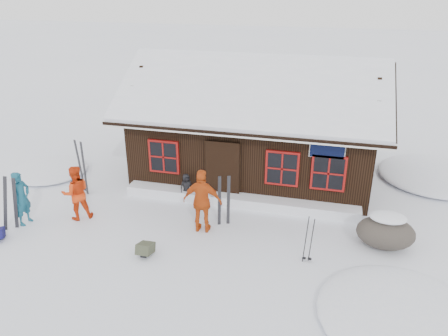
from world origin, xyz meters
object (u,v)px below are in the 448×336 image
Objects in this scene: skier_crouched at (186,187)px; boulder at (386,232)px; ski_pair_left at (10,204)px; skier_orange_left at (76,193)px; skier_teal at (22,198)px; skier_orange_right at (203,201)px; ski_poles at (308,240)px; backpack_olive at (146,250)px.

boulder is (6.12, -1.29, -0.00)m from skier_crouched.
skier_orange_left is at bearing 18.38° from ski_pair_left.
boulder is at bearing -77.05° from skier_teal.
skier_teal is 0.86× the size of skier_orange_right.
skier_orange_right reaches higher than skier_orange_left.
ski_pair_left is 8.44m from ski_poles.
skier_orange_right is 2.09× the size of skier_crouched.
skier_teal is at bearing -179.11° from ski_poles.
skier_crouched is (-1.10, 1.75, -0.50)m from skier_orange_right.
skier_crouched is 0.59× the size of boulder.
ski_pair_left reaches higher than backpack_olive.
ski_poles is at bearing -73.09° from skier_crouched.
ski_pair_left is at bearing 173.32° from skier_crouched.
backpack_olive is at bearing -19.95° from ski_pair_left.
skier_crouched is 4.85m from ski_poles.
skier_orange_right is at bearing -74.87° from skier_teal.
skier_orange_right reaches higher than ski_poles.
ski_poles is 2.69× the size of backpack_olive.
skier_orange_left is 3.89m from skier_orange_right.
skier_orange_left is at bearing -58.85° from skier_teal.
skier_crouched is (4.17, 2.65, -0.37)m from skier_teal.
backpack_olive is (-0.02, -3.29, -0.32)m from skier_crouched.
skier_teal is 4.95m from skier_crouched.
ski_pair_left is (-4.28, -3.01, 0.35)m from skier_crouched.
ski_poles reaches higher than skier_crouched.
ski_pair_left is (-1.49, -1.03, -0.04)m from skier_orange_left.
ski_pair_left is at bearing 175.33° from backpack_olive.
backpack_olive is at bearing -132.17° from skier_crouched.
backpack_olive is at bearing 51.12° from skier_orange_right.
ski_pair_left is at bearing -170.64° from boulder.
skier_teal is at bearing 56.60° from ski_pair_left.
skier_teal is 0.97× the size of skier_orange_left.
boulder is at bearing -53.72° from skier_crouched.
skier_crouched is 3.31m from backpack_olive.
skier_orange_left is 3.14m from backpack_olive.
skier_orange_left is 1.87× the size of skier_crouched.
skier_orange_left is 3.44m from skier_crouched.
skier_teal is 0.38m from ski_pair_left.
skier_orange_left is 1.00× the size of ski_pair_left.
backpack_olive is (-1.12, -1.54, -0.82)m from skier_orange_right.
backpack_olive is (4.26, -0.29, -0.68)m from ski_pair_left.
skier_orange_left is 3.44× the size of backpack_olive.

